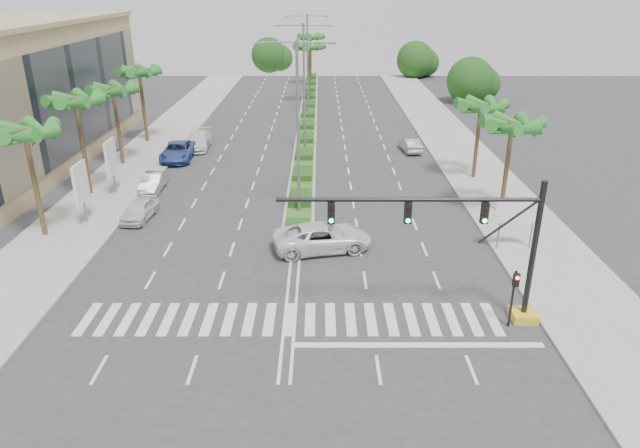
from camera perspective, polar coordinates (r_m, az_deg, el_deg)
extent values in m
plane|color=#333335|center=(28.55, -3.03, -9.48)|extent=(160.00, 160.00, 0.00)
cube|color=gray|center=(48.59, 16.43, 3.74)|extent=(6.00, 120.00, 0.15)
cube|color=gray|center=(49.51, -19.74, 3.67)|extent=(6.00, 120.00, 0.15)
cube|color=gray|center=(70.73, -1.23, 10.55)|extent=(2.20, 75.00, 0.20)
cube|color=#324F1B|center=(70.70, -1.23, 10.65)|extent=(1.80, 75.00, 0.04)
cube|color=tan|center=(57.86, -28.94, 10.93)|extent=(12.00, 36.00, 12.00)
cube|color=gold|center=(30.11, 19.65, -8.59)|extent=(1.20, 1.20, 0.45)
cylinder|color=black|center=(28.53, 20.57, -2.61)|extent=(0.28, 0.28, 7.00)
cylinder|color=black|center=(26.00, 8.88, 2.42)|extent=(12.00, 0.20, 0.20)
cylinder|color=black|center=(27.48, 18.26, 0.17)|extent=(2.53, 0.12, 2.15)
cube|color=black|center=(26.99, 16.16, 1.06)|extent=(0.32, 0.24, 1.00)
cylinder|color=#19E533|center=(26.98, 16.16, 0.31)|extent=(0.20, 0.06, 0.20)
cube|color=black|center=(26.23, 8.80, 1.09)|extent=(0.32, 0.24, 1.00)
cylinder|color=#19E533|center=(26.22, 8.80, 0.32)|extent=(0.20, 0.06, 0.20)
cube|color=black|center=(25.93, 1.13, 1.10)|extent=(0.32, 0.24, 1.00)
cylinder|color=#19E533|center=(25.92, 1.13, 0.33)|extent=(0.20, 0.06, 0.20)
cylinder|color=black|center=(28.70, 18.66, -7.12)|extent=(0.12, 0.12, 3.00)
cube|color=black|center=(28.07, 19.03, -5.32)|extent=(0.28, 0.22, 0.65)
cylinder|color=red|center=(27.88, 19.16, -5.12)|extent=(0.18, 0.05, 0.18)
cylinder|color=slate|center=(36.64, 17.49, -0.46)|extent=(0.10, 0.10, 2.80)
cylinder|color=slate|center=(37.29, 20.42, -0.45)|extent=(0.10, 0.10, 2.80)
cube|color=#0C6638|center=(36.52, 19.21, 1.27)|extent=(2.60, 0.08, 1.50)
cube|color=white|center=(36.47, 19.23, 1.24)|extent=(2.70, 0.02, 1.60)
cylinder|color=slate|center=(41.82, -22.49, 1.74)|extent=(0.12, 0.12, 2.80)
cube|color=white|center=(41.32, -22.82, 3.80)|extent=(0.18, 2.10, 2.70)
cube|color=#D8594C|center=(41.32, -22.82, 3.80)|extent=(0.12, 2.00, 2.60)
cylinder|color=slate|center=(47.09, -19.91, 4.40)|extent=(0.12, 0.12, 2.80)
cube|color=white|center=(46.65, -20.17, 6.25)|extent=(0.18, 2.10, 2.70)
cube|color=#D8594C|center=(46.65, -20.17, 6.25)|extent=(0.12, 2.00, 2.60)
cylinder|color=brown|center=(40.29, -26.57, 3.44)|extent=(0.32, 0.32, 7.00)
sphere|color=brown|center=(39.42, -27.45, 8.09)|extent=(0.70, 0.70, 0.70)
cone|color=#1F6423|center=(38.96, -25.97, 8.06)|extent=(0.90, 3.62, 1.50)
cone|color=#1F6423|center=(39.89, -26.01, 8.35)|extent=(3.39, 2.96, 1.50)
cone|color=#1F6423|center=(40.48, -27.08, 8.35)|extent=(3.73, 1.68, 1.50)
cone|color=#1F6423|center=(40.31, -28.39, 8.05)|extent=(2.38, 3.65, 1.50)
cone|color=#1F6423|center=(39.50, -29.00, 7.67)|extent=(2.38, 3.65, 1.50)
cone|color=#1F6423|center=(38.64, -28.42, 7.50)|extent=(3.73, 1.68, 1.50)
cone|color=#1F6423|center=(38.39, -27.05, 7.67)|extent=(3.39, 2.96, 1.50)
cylinder|color=brown|center=(47.19, -22.58, 6.97)|extent=(0.32, 0.32, 7.40)
sphere|color=brown|center=(46.44, -23.26, 11.23)|extent=(0.70, 0.70, 0.70)
cone|color=#1F6423|center=(46.04, -21.96, 11.21)|extent=(0.90, 3.62, 1.50)
cone|color=#1F6423|center=(46.98, -22.07, 11.40)|extent=(3.39, 2.96, 1.50)
cone|color=#1F6423|center=(47.52, -23.04, 11.37)|extent=(3.73, 1.68, 1.50)
cone|color=#1F6423|center=(47.28, -24.15, 11.14)|extent=(2.38, 3.65, 1.50)
cone|color=#1F6423|center=(46.42, -24.61, 10.88)|extent=(2.38, 3.65, 1.50)
cone|color=#1F6423|center=(45.58, -24.03, 10.79)|extent=(3.73, 1.68, 1.50)
cone|color=#1F6423|center=(45.41, -22.83, 10.93)|extent=(3.39, 2.96, 1.50)
cylinder|color=brown|center=(54.51, -19.52, 9.05)|extent=(0.32, 0.32, 6.80)
sphere|color=brown|center=(53.88, -19.99, 12.44)|extent=(0.70, 0.70, 0.70)
cone|color=#1F6423|center=(53.54, -18.84, 12.42)|extent=(0.90, 3.62, 1.50)
cone|color=#1F6423|center=(54.48, -18.99, 12.57)|extent=(3.39, 2.96, 1.50)
cone|color=#1F6423|center=(54.98, -19.86, 12.54)|extent=(3.73, 1.68, 1.50)
cone|color=#1F6423|center=(54.68, -20.82, 12.36)|extent=(2.38, 3.65, 1.50)
cone|color=#1F6423|center=(53.80, -21.16, 12.16)|extent=(2.38, 3.65, 1.50)
cone|color=#1F6423|center=(52.99, -20.61, 12.09)|extent=(3.73, 1.68, 1.50)
cone|color=#1F6423|center=(52.87, -19.56, 12.21)|extent=(3.39, 2.96, 1.50)
cylinder|color=brown|center=(61.90, -17.23, 11.06)|extent=(0.32, 0.32, 7.20)
sphere|color=brown|center=(61.33, -17.62, 14.25)|extent=(0.70, 0.70, 0.70)
cone|color=#1F6423|center=(61.03, -16.59, 14.24)|extent=(0.90, 3.62, 1.50)
cone|color=#1F6423|center=(61.97, -16.75, 14.34)|extent=(3.39, 2.96, 1.50)
cone|color=#1F6423|center=(62.43, -17.54, 14.31)|extent=(3.73, 1.68, 1.50)
cone|color=#1F6423|center=(62.09, -18.38, 14.17)|extent=(2.38, 3.65, 1.50)
cone|color=#1F6423|center=(61.19, -18.64, 14.02)|extent=(2.38, 3.65, 1.50)
cone|color=#1F6423|center=(60.41, -18.12, 13.98)|extent=(3.73, 1.68, 1.50)
cone|color=#1F6423|center=(60.33, -17.20, 14.08)|extent=(3.39, 2.96, 1.50)
cylinder|color=brown|center=(41.99, 18.13, 5.13)|extent=(0.32, 0.32, 6.50)
sphere|color=brown|center=(41.19, 18.66, 9.29)|extent=(0.70, 0.70, 0.70)
cone|color=#1F6423|center=(41.58, 20.10, 9.08)|extent=(0.90, 3.62, 1.50)
cone|color=#1F6423|center=(42.23, 19.19, 9.40)|extent=(3.39, 2.96, 1.50)
cone|color=#1F6423|center=(42.13, 17.89, 9.53)|extent=(3.73, 1.68, 1.50)
cone|color=#1F6423|center=(41.36, 17.13, 9.39)|extent=(2.38, 3.65, 1.50)
cone|color=#1F6423|center=(40.47, 17.50, 9.06)|extent=(2.38, 3.65, 1.50)
cone|color=#1F6423|center=(40.15, 18.77, 8.80)|extent=(3.73, 1.68, 1.50)
cone|color=#1F6423|center=(40.65, 19.94, 8.81)|extent=(3.39, 2.96, 1.50)
cylinder|color=brown|center=(49.39, 15.42, 7.84)|extent=(0.32, 0.32, 6.20)
sphere|color=brown|center=(48.74, 15.79, 11.24)|extent=(0.70, 0.70, 0.70)
cone|color=#1F6423|center=(49.06, 17.04, 11.05)|extent=(0.90, 3.62, 1.50)
cone|color=#1F6423|center=(49.75, 16.30, 11.29)|extent=(3.39, 2.96, 1.50)
cone|color=#1F6423|center=(49.71, 15.19, 11.40)|extent=(3.73, 1.68, 1.50)
cone|color=#1F6423|center=(48.96, 14.50, 11.30)|extent=(2.38, 3.65, 1.50)
cone|color=#1F6423|center=(48.05, 14.77, 11.06)|extent=(2.38, 3.65, 1.50)
cone|color=#1F6423|center=(47.68, 15.82, 10.86)|extent=(3.73, 1.68, 1.50)
cone|color=#1F6423|center=(48.14, 16.84, 10.86)|extent=(3.39, 2.96, 1.50)
cylinder|color=brown|center=(79.91, -1.10, 14.65)|extent=(0.32, 0.32, 7.50)
sphere|color=brown|center=(79.47, -1.13, 17.26)|extent=(0.70, 0.70, 0.70)
cone|color=#1F6423|center=(79.46, -0.29, 17.19)|extent=(0.90, 3.62, 1.50)
cone|color=#1F6423|center=(80.32, -0.60, 17.25)|extent=(3.39, 2.96, 1.50)
cone|color=#1F6423|center=(80.55, -1.29, 17.26)|extent=(3.73, 1.68, 1.50)
cone|color=#1F6423|center=(79.98, -1.86, 17.21)|extent=(2.38, 3.65, 1.50)
cone|color=#1F6423|center=(79.03, -1.88, 17.14)|extent=(2.38, 3.65, 1.50)
cone|color=#1F6423|center=(78.41, -1.33, 17.10)|extent=(3.73, 1.68, 1.50)
cone|color=#1F6423|center=(78.61, -0.61, 17.12)|extent=(3.39, 2.96, 1.50)
cylinder|color=brown|center=(94.78, -0.94, 15.96)|extent=(0.32, 0.32, 7.50)
sphere|color=brown|center=(94.40, -0.95, 18.16)|extent=(0.70, 0.70, 0.70)
cone|color=#1F6423|center=(94.40, -0.25, 18.11)|extent=(0.90, 3.62, 1.50)
cone|color=#1F6423|center=(95.26, -0.51, 18.15)|extent=(3.39, 2.96, 1.50)
cone|color=#1F6423|center=(95.48, -1.10, 18.16)|extent=(3.73, 1.68, 1.50)
cone|color=#1F6423|center=(94.91, -1.58, 18.12)|extent=(2.38, 3.65, 1.50)
cone|color=#1F6423|center=(93.95, -1.59, 18.07)|extent=(2.38, 3.65, 1.50)
cone|color=#1F6423|center=(93.35, -1.12, 18.05)|extent=(3.73, 1.68, 1.50)
cone|color=#1F6423|center=(93.54, -0.52, 18.06)|extent=(3.39, 2.96, 1.50)
cylinder|color=slate|center=(39.21, -2.21, 9.22)|extent=(0.20, 0.20, 12.00)
cylinder|color=slate|center=(38.31, -4.22, 17.66)|extent=(2.40, 0.10, 0.10)
cylinder|color=slate|center=(38.22, -0.46, 17.71)|extent=(2.40, 0.10, 0.10)
cube|color=slate|center=(38.41, -5.94, 17.54)|extent=(0.50, 0.25, 0.12)
cube|color=slate|center=(38.23, 1.27, 17.63)|extent=(0.50, 0.25, 0.12)
cylinder|color=slate|center=(54.87, -1.60, 13.20)|extent=(0.20, 0.20, 12.00)
cylinder|color=slate|center=(54.24, -3.01, 19.23)|extent=(2.40, 0.10, 0.10)
cylinder|color=slate|center=(54.17, -0.32, 19.26)|extent=(2.40, 0.10, 0.10)
cube|color=slate|center=(54.31, -4.24, 19.16)|extent=(0.50, 0.25, 0.12)
cube|color=slate|center=(54.18, 0.91, 19.20)|extent=(0.50, 0.25, 0.12)
cylinder|color=slate|center=(70.69, -1.25, 15.40)|extent=(0.20, 0.20, 12.00)
cylinder|color=slate|center=(70.20, -2.34, 20.09)|extent=(2.40, 0.10, 0.10)
cylinder|color=slate|center=(70.15, -0.25, 20.11)|extent=(2.40, 0.10, 0.10)
cube|color=slate|center=(70.25, -3.29, 20.03)|extent=(0.50, 0.25, 0.12)
cube|color=slate|center=(70.15, 0.70, 20.06)|extent=(0.50, 0.25, 0.12)
imported|color=silver|center=(41.76, -17.60, 1.37)|extent=(2.05, 4.23, 1.39)
imported|color=#A5A5AA|center=(47.40, -16.33, 4.05)|extent=(1.49, 4.18, 1.37)
imported|color=#304A93|center=(55.26, -14.03, 7.07)|extent=(2.92, 5.93, 1.62)
imported|color=silver|center=(58.75, -12.06, 8.18)|extent=(2.36, 5.60, 1.61)
imported|color=white|center=(35.13, 0.23, -1.34)|extent=(6.55, 4.02, 1.69)
imported|color=#AAA9AE|center=(57.14, 9.00, 7.85)|extent=(1.91, 4.24, 1.35)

